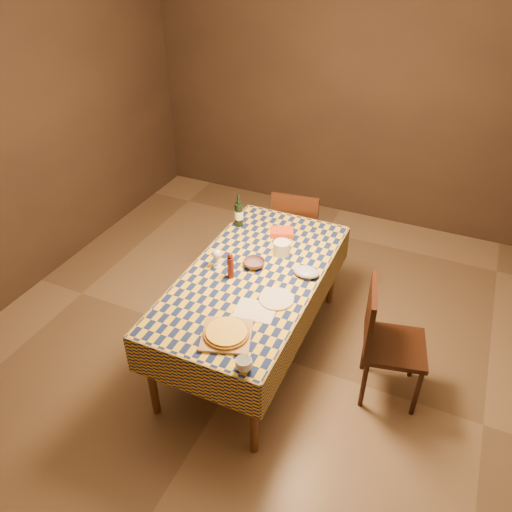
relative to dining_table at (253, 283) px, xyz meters
name	(u,v)px	position (x,y,z in m)	size (l,w,h in m)	color
room	(253,204)	(0.00, 0.00, 0.66)	(5.00, 5.10, 2.70)	brown
dining_table	(253,283)	(0.00, 0.00, 0.00)	(0.94, 1.84, 0.77)	brown
cutting_board	(227,335)	(0.11, -0.65, 0.09)	(0.30, 0.30, 0.02)	#9B7449
pizza	(227,332)	(0.11, -0.65, 0.11)	(0.37, 0.37, 0.03)	#8E5E17
pepper_mill	(231,266)	(-0.13, -0.09, 0.17)	(0.06, 0.06, 0.20)	#531613
bowl	(254,263)	(-0.03, 0.09, 0.10)	(0.16, 0.16, 0.05)	#5E464F
wine_glass	(217,255)	(-0.28, -0.02, 0.18)	(0.08, 0.08, 0.15)	white
wine_bottle	(239,214)	(-0.39, 0.57, 0.18)	(0.08, 0.08, 0.29)	black
deli_tub	(282,248)	(0.09, 0.33, 0.13)	(0.13, 0.13, 0.11)	silver
takeout_container	(282,232)	(-0.01, 0.58, 0.10)	(0.18, 0.13, 0.05)	#CC431A
white_plate	(276,299)	(0.26, -0.20, 0.08)	(0.24, 0.24, 0.01)	silver
tumbler	(244,365)	(0.33, -0.85, 0.12)	(0.10, 0.10, 0.08)	white
flour_patch	(255,310)	(0.18, -0.36, 0.08)	(0.27, 0.21, 0.00)	silver
flour_bag	(306,272)	(0.35, 0.15, 0.10)	(0.19, 0.14, 0.06)	#A9B1D8
chair_far	(296,230)	(-0.06, 1.08, -0.17)	(0.47, 0.48, 0.93)	black
chair_right	(384,337)	(0.98, 0.01, -0.17)	(0.51, 0.50, 0.93)	black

